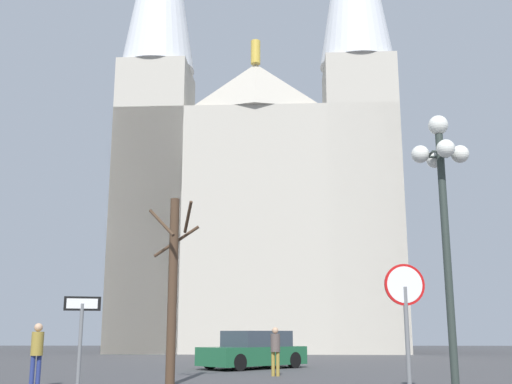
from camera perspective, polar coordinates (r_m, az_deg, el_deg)
cathedral at (r=48.27m, az=0.23°, el=0.51°), size 20.89×14.31×39.70m
stop_sign at (r=11.46m, az=13.49°, el=-10.37°), size 0.73×0.14×2.63m
one_way_arrow_sign at (r=12.23m, az=-15.69°, el=-12.58°), size 0.65×0.22×2.09m
street_lamp at (r=13.58m, az=16.69°, el=-0.81°), size 1.21×1.21×5.97m
bare_tree at (r=18.22m, az=-7.59°, el=-8.30°), size 1.42×1.47×5.27m
parked_car_near_green at (r=26.08m, az=-0.19°, el=-14.26°), size 4.50×4.42×1.49m
pedestrian_walking at (r=18.18m, az=-19.32°, el=-13.30°), size 0.32×0.32×1.68m
pedestrian_standing at (r=21.65m, az=1.77°, el=-13.89°), size 0.32×0.32×1.60m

